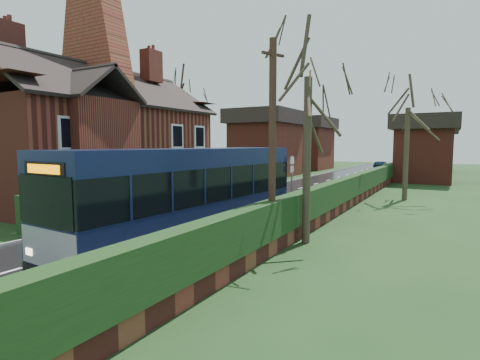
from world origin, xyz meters
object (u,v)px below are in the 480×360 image
Objects in this scene: car_silver at (168,204)px; telegraph_pole at (272,147)px; bus_stop_sign at (292,177)px; brick_house at (98,133)px; bus at (191,194)px; car_green at (167,201)px.

telegraph_pole reaches higher than car_silver.
bus_stop_sign is 6.70m from telegraph_pole.
telegraph_pole is at bearing -22.12° from car_silver.
brick_house reaches higher than bus.
telegraph_pole is (3.60, -0.32, 1.82)m from bus.
car_silver is 8.83m from telegraph_pole.
bus is 3.21× the size of car_silver.
brick_house is 4.01× the size of car_silver.
bus is at bearing -52.20° from car_green.
brick_house is at bearing 156.29° from car_green.
bus_stop_sign is at bearing 76.27° from bus.
telegraph_pole is (7.51, -3.58, 2.94)m from car_silver.
car_green is at bearing 144.65° from car_silver.
car_green is at bearing -163.70° from bus_stop_sign.
brick_house is 7.80m from car_green.
car_green is 1.62× the size of bus_stop_sign.
brick_house is at bearing 159.35° from bus.
bus_stop_sign is at bearing 28.57° from car_silver.
brick_house is at bearing 170.87° from car_silver.
car_silver is 0.35m from car_green.
car_green is at bearing -11.26° from brick_house.
car_silver is at bearing 143.29° from bus.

